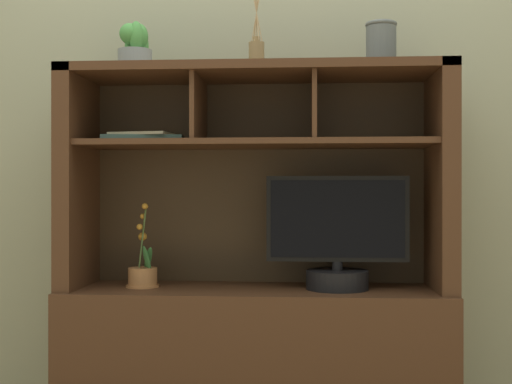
{
  "coord_description": "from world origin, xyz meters",
  "views": [
    {
      "loc": [
        0.17,
        -2.39,
        0.85
      ],
      "look_at": [
        0.0,
        0.0,
        0.85
      ],
      "focal_mm": 48.18,
      "sensor_mm": 36.0,
      "label": 1
    }
  ],
  "objects_px": {
    "diffuser_bottle": "(257,54)",
    "ceramic_vase": "(381,44)",
    "tv_monitor": "(337,242)",
    "media_console": "(256,317)",
    "magazine_stack_left": "(145,138)",
    "potted_succulent": "(135,47)",
    "potted_orchid": "(143,274)"
  },
  "relations": [
    {
      "from": "tv_monitor",
      "to": "media_console",
      "type": "bearing_deg",
      "value": 175.18
    },
    {
      "from": "tv_monitor",
      "to": "potted_orchid",
      "type": "relative_size",
      "value": 1.65
    },
    {
      "from": "tv_monitor",
      "to": "ceramic_vase",
      "type": "relative_size",
      "value": 3.17
    },
    {
      "from": "potted_orchid",
      "to": "magazine_stack_left",
      "type": "relative_size",
      "value": 0.98
    },
    {
      "from": "magazine_stack_left",
      "to": "potted_orchid",
      "type": "bearing_deg",
      "value": -84.17
    },
    {
      "from": "media_console",
      "to": "potted_orchid",
      "type": "relative_size",
      "value": 4.5
    },
    {
      "from": "potted_succulent",
      "to": "tv_monitor",
      "type": "bearing_deg",
      "value": -2.44
    },
    {
      "from": "media_console",
      "to": "magazine_stack_left",
      "type": "height_order",
      "value": "media_console"
    },
    {
      "from": "potted_succulent",
      "to": "ceramic_vase",
      "type": "height_order",
      "value": "potted_succulent"
    },
    {
      "from": "media_console",
      "to": "tv_monitor",
      "type": "distance_m",
      "value": 0.39
    },
    {
      "from": "tv_monitor",
      "to": "magazine_stack_left",
      "type": "height_order",
      "value": "magazine_stack_left"
    },
    {
      "from": "media_console",
      "to": "potted_succulent",
      "type": "bearing_deg",
      "value": 179.11
    },
    {
      "from": "diffuser_bottle",
      "to": "magazine_stack_left",
      "type": "bearing_deg",
      "value": 177.56
    },
    {
      "from": "potted_orchid",
      "to": "potted_succulent",
      "type": "xyz_separation_m",
      "value": [
        -0.03,
        0.02,
        0.8
      ]
    },
    {
      "from": "tv_monitor",
      "to": "potted_orchid",
      "type": "height_order",
      "value": "tv_monitor"
    },
    {
      "from": "media_console",
      "to": "potted_orchid",
      "type": "distance_m",
      "value": 0.43
    },
    {
      "from": "media_console",
      "to": "diffuser_bottle",
      "type": "xyz_separation_m",
      "value": [
        -0.0,
        0.02,
        0.93
      ]
    },
    {
      "from": "diffuser_bottle",
      "to": "media_console",
      "type": "bearing_deg",
      "value": -90.0
    },
    {
      "from": "potted_succulent",
      "to": "magazine_stack_left",
      "type": "bearing_deg",
      "value": 46.54
    },
    {
      "from": "magazine_stack_left",
      "to": "tv_monitor",
      "type": "bearing_deg",
      "value": -5.0
    },
    {
      "from": "tv_monitor",
      "to": "diffuser_bottle",
      "type": "distance_m",
      "value": 0.72
    },
    {
      "from": "media_console",
      "to": "ceramic_vase",
      "type": "height_order",
      "value": "ceramic_vase"
    },
    {
      "from": "tv_monitor",
      "to": "magazine_stack_left",
      "type": "relative_size",
      "value": 1.62
    },
    {
      "from": "potted_orchid",
      "to": "ceramic_vase",
      "type": "height_order",
      "value": "ceramic_vase"
    },
    {
      "from": "tv_monitor",
      "to": "potted_orchid",
      "type": "xyz_separation_m",
      "value": [
        -0.68,
        0.01,
        -0.12
      ]
    },
    {
      "from": "magazine_stack_left",
      "to": "diffuser_bottle",
      "type": "relative_size",
      "value": 0.98
    },
    {
      "from": "diffuser_bottle",
      "to": "potted_succulent",
      "type": "height_order",
      "value": "diffuser_bottle"
    },
    {
      "from": "ceramic_vase",
      "to": "diffuser_bottle",
      "type": "bearing_deg",
      "value": 176.36
    },
    {
      "from": "tv_monitor",
      "to": "ceramic_vase",
      "type": "distance_m",
      "value": 0.7
    },
    {
      "from": "media_console",
      "to": "magazine_stack_left",
      "type": "relative_size",
      "value": 4.42
    },
    {
      "from": "magazine_stack_left",
      "to": "diffuser_bottle",
      "type": "xyz_separation_m",
      "value": [
        0.4,
        -0.02,
        0.3
      ]
    },
    {
      "from": "diffuser_bottle",
      "to": "ceramic_vase",
      "type": "xyz_separation_m",
      "value": [
        0.43,
        -0.03,
        0.02
      ]
    }
  ]
}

